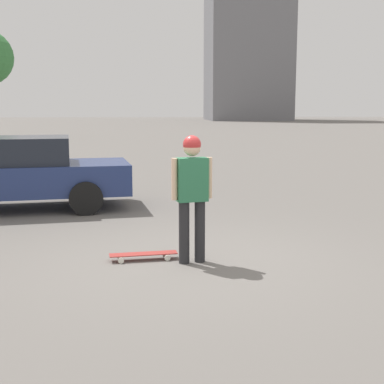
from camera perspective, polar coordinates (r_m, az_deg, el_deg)
name	(u,v)px	position (r m, az deg, el deg)	size (l,w,h in m)	color
ground_plane	(192,262)	(7.16, 0.00, -7.50)	(220.00, 220.00, 0.00)	slate
person	(192,188)	(6.94, 0.00, 0.44)	(0.28, 0.54, 1.68)	#262628
skateboard	(143,255)	(7.27, -5.20, -6.68)	(0.32, 0.92, 0.09)	#A5332D
car_parked_near	(11,173)	(11.26, -18.74, 1.98)	(2.48, 4.91, 1.46)	navy
building_block_distant	(247,26)	(90.69, 5.90, 17.17)	(14.39, 12.65, 30.02)	slate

